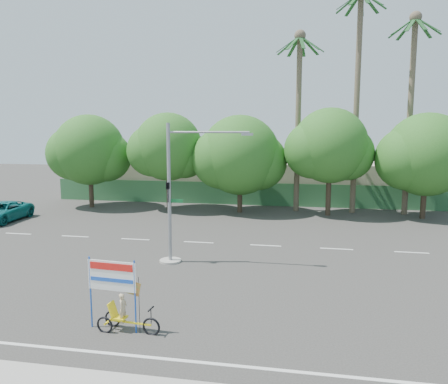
# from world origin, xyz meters

# --- Properties ---
(ground) EXTENTS (120.00, 120.00, 0.00)m
(ground) POSITION_xyz_m (0.00, 0.00, 0.00)
(ground) COLOR #33302D
(ground) RESTS_ON ground
(fence) EXTENTS (38.00, 0.08, 2.00)m
(fence) POSITION_xyz_m (0.00, 21.50, 1.00)
(fence) COLOR #336B3D
(fence) RESTS_ON ground
(building_left) EXTENTS (12.00, 8.00, 4.00)m
(building_left) POSITION_xyz_m (-10.00, 26.00, 2.00)
(building_left) COLOR #B5AB90
(building_left) RESTS_ON ground
(building_right) EXTENTS (14.00, 8.00, 3.60)m
(building_right) POSITION_xyz_m (8.00, 26.00, 1.80)
(building_right) COLOR #B5AB90
(building_right) RESTS_ON ground
(tree_far_left) EXTENTS (7.14, 6.00, 7.96)m
(tree_far_left) POSITION_xyz_m (-14.05, 18.00, 4.76)
(tree_far_left) COLOR #473828
(tree_far_left) RESTS_ON ground
(tree_left) EXTENTS (6.66, 5.60, 8.07)m
(tree_left) POSITION_xyz_m (-7.05, 18.00, 5.06)
(tree_left) COLOR #473828
(tree_left) RESTS_ON ground
(tree_center) EXTENTS (7.62, 6.40, 7.85)m
(tree_center) POSITION_xyz_m (-1.05, 18.00, 4.47)
(tree_center) COLOR #473828
(tree_center) RESTS_ON ground
(tree_right) EXTENTS (6.90, 5.80, 8.36)m
(tree_right) POSITION_xyz_m (5.95, 18.00, 5.24)
(tree_right) COLOR #473828
(tree_right) RESTS_ON ground
(tree_far_right) EXTENTS (7.38, 6.20, 7.94)m
(tree_far_right) POSITION_xyz_m (12.95, 18.00, 4.64)
(tree_far_right) COLOR #473828
(tree_far_right) RESTS_ON ground
(palm_tall) EXTENTS (3.73, 3.79, 17.45)m
(palm_tall) POSITION_xyz_m (8.00, 19.50, 10.46)
(palm_tall) COLOR #70604C
(palm_tall) RESTS_ON ground
(palm_mid) EXTENTS (3.73, 3.79, 15.45)m
(palm_mid) POSITION_xyz_m (12.00, 19.50, 9.40)
(palm_mid) COLOR #70604C
(palm_mid) RESTS_ON ground
(palm_short) EXTENTS (3.73, 3.79, 14.45)m
(palm_short) POSITION_xyz_m (3.50, 19.50, 8.86)
(palm_short) COLOR #70604C
(palm_short) RESTS_ON ground
(traffic_signal) EXTENTS (4.72, 1.10, 7.00)m
(traffic_signal) POSITION_xyz_m (-2.20, 3.98, 2.92)
(traffic_signal) COLOR gray
(traffic_signal) RESTS_ON ground
(trike_billboard) EXTENTS (2.55, 0.65, 2.51)m
(trike_billboard) POSITION_xyz_m (-1.83, -3.71, 1.01)
(trike_billboard) COLOR black
(trike_billboard) RESTS_ON ground
(pickup_truck) EXTENTS (2.57, 5.20, 1.42)m
(pickup_truck) POSITION_xyz_m (-17.60, 11.28, 0.71)
(pickup_truck) COLOR #0F6B6D
(pickup_truck) RESTS_ON ground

